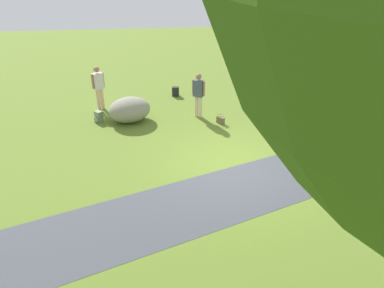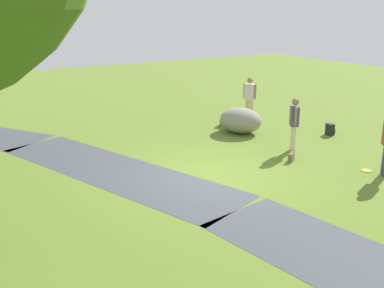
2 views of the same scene
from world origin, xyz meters
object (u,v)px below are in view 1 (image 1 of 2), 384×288
Objects in this scene: handbag_on_grass at (221,120)px; frisbee_on_grass at (256,109)px; woman_with_handbag at (198,92)px; passerby_on_path at (269,84)px; backpack_by_boulder at (99,117)px; lawn_boulder at (130,110)px; man_near_boulder at (98,85)px; spare_backpack_on_lawn at (176,92)px.

handbag_on_grass is 2.06m from frisbee_on_grass.
passerby_on_path reaches higher than woman_with_handbag.
woman_with_handbag is 3.75m from backpack_by_boulder.
frisbee_on_grass is at bearing -176.44° from backpack_by_boulder.
woman_with_handbag reaches higher than lawn_boulder.
woman_with_handbag is 2.62m from frisbee_on_grass.
man_near_boulder is 4.29× the size of backpack_by_boulder.
man_near_boulder is 6.25m from frisbee_on_grass.
passerby_on_path is at bearing 173.63° from man_near_boulder.
frisbee_on_grass is (-1.71, -1.15, -0.13)m from handbag_on_grass.
backpack_by_boulder is 1.49× the size of frisbee_on_grass.
handbag_on_grass is at bearing 134.08° from woman_with_handbag.
handbag_on_grass is 0.94× the size of backpack_by_boulder.
handbag_on_grass is (2.16, 1.26, -0.84)m from passerby_on_path.
lawn_boulder is at bearing 1.41° from woman_with_handbag.
lawn_boulder is 4.99m from frisbee_on_grass.
woman_with_handbag is (-2.54, -0.06, 0.52)m from lawn_boulder.
woman_with_handbag is 0.97× the size of man_near_boulder.
woman_with_handbag is 2.91m from passerby_on_path.
spare_backpack_on_lawn is 1.49× the size of frisbee_on_grass.
woman_with_handbag is 4.45× the size of handbag_on_grass.
backpack_by_boulder is (4.37, -0.77, 0.05)m from handbag_on_grass.
man_near_boulder reaches higher than spare_backpack_on_lawn.
backpack_by_boulder is at bearing -5.50° from lawn_boulder.
man_near_boulder is 4.29× the size of spare_backpack_on_lawn.
backpack_by_boulder is (3.67, -0.05, -0.77)m from woman_with_handbag.
lawn_boulder is at bearing 5.63° from frisbee_on_grass.
woman_with_handbag is 0.98× the size of passerby_on_path.
woman_with_handbag is at bearing -45.92° from handbag_on_grass.
passerby_on_path is (-2.86, -0.54, 0.02)m from woman_with_handbag.
frisbee_on_grass is at bearing -174.37° from lawn_boulder.
backpack_by_boulder is at bearing -0.73° from woman_with_handbag.
woman_with_handbag is 3.91m from man_near_boulder.
passerby_on_path is (-6.56, 0.73, -0.02)m from man_near_boulder.
lawn_boulder is 1.14× the size of woman_with_handbag.
passerby_on_path reaches higher than lawn_boulder.
man_near_boulder is 4.91m from handbag_on_grass.
backpack_by_boulder is at bearing 3.56° from frisbee_on_grass.
frisbee_on_grass is at bearing 172.13° from man_near_boulder.
spare_backpack_on_lawn is at bearing -159.76° from man_near_boulder.
handbag_on_grass is 3.40m from spare_backpack_on_lawn.
backpack_by_boulder is at bearing 91.30° from man_near_boulder.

